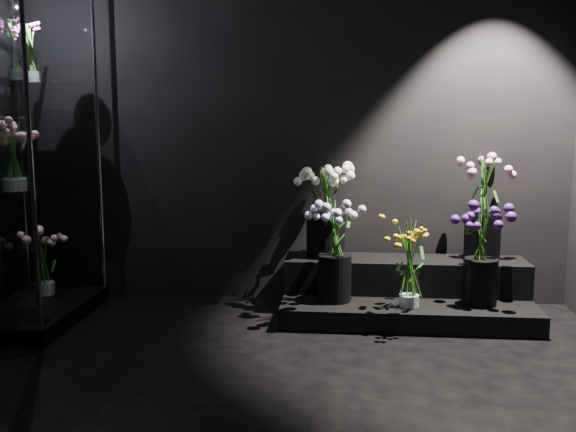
# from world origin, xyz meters

# --- Properties ---
(floor) EXTENTS (4.00, 4.00, 0.00)m
(floor) POSITION_xyz_m (0.00, 0.00, 0.00)
(floor) COLOR black
(floor) RESTS_ON ground
(wall_back) EXTENTS (4.00, 0.00, 4.00)m
(wall_back) POSITION_xyz_m (0.00, 2.00, 1.40)
(wall_back) COLOR black
(wall_back) RESTS_ON floor
(display_riser) EXTENTS (1.67, 0.74, 0.37)m
(display_riser) POSITION_xyz_m (0.83, 1.67, 0.15)
(display_riser) COLOR black
(display_riser) RESTS_ON floor
(display_case) EXTENTS (0.63, 1.04, 2.30)m
(display_case) POSITION_xyz_m (-1.67, 1.32, 1.15)
(display_case) COLOR black
(display_case) RESTS_ON floor
(bouquet_orange_bells) EXTENTS (0.30, 0.30, 0.57)m
(bouquet_orange_bells) POSITION_xyz_m (0.83, 1.38, 0.43)
(bouquet_orange_bells) COLOR white
(bouquet_orange_bells) RESTS_ON display_riser
(bouquet_lilac) EXTENTS (0.40, 0.40, 0.70)m
(bouquet_lilac) POSITION_xyz_m (0.34, 1.48, 0.54)
(bouquet_lilac) COLOR black
(bouquet_lilac) RESTS_ON display_riser
(bouquet_purple) EXTENTS (0.37, 0.37, 0.67)m
(bouquet_purple) POSITION_xyz_m (1.29, 1.48, 0.53)
(bouquet_purple) COLOR black
(bouquet_purple) RESTS_ON display_riser
(bouquet_cream_roses) EXTENTS (0.39, 0.39, 0.68)m
(bouquet_cream_roses) POSITION_xyz_m (0.27, 1.80, 0.75)
(bouquet_cream_roses) COLOR black
(bouquet_cream_roses) RESTS_ON display_riser
(bouquet_pink_roses) EXTENTS (0.45, 0.45, 0.73)m
(bouquet_pink_roses) POSITION_xyz_m (1.36, 1.80, 0.78)
(bouquet_pink_roses) COLOR black
(bouquet_pink_roses) RESTS_ON display_riser
(bouquet_case_pink) EXTENTS (0.37, 0.37, 0.44)m
(bouquet_case_pink) POSITION_xyz_m (-1.64, 1.13, 1.13)
(bouquet_case_pink) COLOR white
(bouquet_case_pink) RESTS_ON display_case
(bouquet_case_magenta) EXTENTS (0.28, 0.28, 0.37)m
(bouquet_case_magenta) POSITION_xyz_m (-1.64, 1.43, 1.77)
(bouquet_case_magenta) COLOR white
(bouquet_case_magenta) RESTS_ON display_case
(bouquet_case_base_pink) EXTENTS (0.32, 0.32, 0.50)m
(bouquet_case_base_pink) POSITION_xyz_m (-1.71, 1.56, 0.37)
(bouquet_case_base_pink) COLOR white
(bouquet_case_base_pink) RESTS_ON display_case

